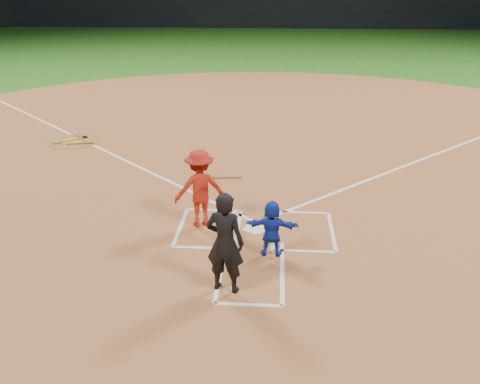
# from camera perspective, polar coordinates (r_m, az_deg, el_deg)

# --- Properties ---
(ground) EXTENTS (120.00, 120.00, 0.00)m
(ground) POSITION_cam_1_polar(r_m,az_deg,el_deg) (11.23, 1.67, -4.01)
(ground) COLOR #205B16
(ground) RESTS_ON ground
(home_plate_dirt) EXTENTS (28.00, 28.00, 0.01)m
(home_plate_dirt) POSITION_cam_1_polar(r_m,az_deg,el_deg) (16.83, 2.54, 4.97)
(home_plate_dirt) COLOR #955630
(home_plate_dirt) RESTS_ON ground
(stadium_wall_far) EXTENTS (80.00, 1.20, 3.20)m
(stadium_wall_far) POSITION_cam_1_polar(r_m,az_deg,el_deg) (58.19, 3.79, 18.64)
(stadium_wall_far) COLOR black
(stadium_wall_far) RESTS_ON ground
(home_plate) EXTENTS (0.60, 0.60, 0.02)m
(home_plate) POSITION_cam_1_polar(r_m,az_deg,el_deg) (11.22, 1.67, -3.92)
(home_plate) COLOR white
(home_plate) RESTS_ON home_plate_dirt
(on_deck_circle) EXTENTS (1.70, 1.70, 0.01)m
(on_deck_circle) POSITION_cam_1_polar(r_m,az_deg,el_deg) (18.03, -17.25, 5.19)
(on_deck_circle) COLOR brown
(on_deck_circle) RESTS_ON home_plate_dirt
(on_deck_logo) EXTENTS (0.80, 0.80, 0.00)m
(on_deck_logo) POSITION_cam_1_polar(r_m,az_deg,el_deg) (18.03, -17.25, 5.21)
(on_deck_logo) COLOR gold
(on_deck_logo) RESTS_ON on_deck_circle
(on_deck_bat_a) EXTENTS (0.54, 0.72, 0.06)m
(on_deck_bat_a) POSITION_cam_1_polar(r_m,az_deg,el_deg) (18.20, -16.55, 5.54)
(on_deck_bat_a) COLOR #955D36
(on_deck_bat_a) RESTS_ON on_deck_circle
(on_deck_bat_b) EXTENTS (0.65, 0.63, 0.06)m
(on_deck_bat_b) POSITION_cam_1_polar(r_m,az_deg,el_deg) (18.01, -17.97, 5.21)
(on_deck_bat_b) COLOR #A2743B
(on_deck_bat_b) RESTS_ON on_deck_circle
(on_deck_bat_c) EXTENTS (0.84, 0.23, 0.06)m
(on_deck_bat_c) POSITION_cam_1_polar(r_m,az_deg,el_deg) (17.65, -16.68, 5.03)
(on_deck_bat_c) COLOR olive
(on_deck_bat_c) RESTS_ON on_deck_circle
(bat_weight_donut) EXTENTS (0.19, 0.19, 0.05)m
(bat_weight_donut) POSITION_cam_1_polar(r_m,az_deg,el_deg) (18.31, -16.25, 5.65)
(bat_weight_donut) COLOR black
(bat_weight_donut) RESTS_ON on_deck_circle
(catcher) EXTENTS (1.03, 0.39, 1.09)m
(catcher) POSITION_cam_1_polar(r_m,az_deg,el_deg) (10.01, 3.40, -3.90)
(catcher) COLOR #1632B3
(catcher) RESTS_ON home_plate_dirt
(umpire) EXTENTS (0.72, 0.55, 1.76)m
(umpire) POSITION_cam_1_polar(r_m,az_deg,el_deg) (8.75, -1.61, -5.43)
(umpire) COLOR black
(umpire) RESTS_ON home_plate_dirt
(chalk_markings) EXTENTS (28.35, 17.32, 0.01)m
(chalk_markings) POSITION_cam_1_polar(r_m,az_deg,el_deg) (16.15, 2.47, 4.26)
(chalk_markings) COLOR white
(chalk_markings) RESTS_ON home_plate_dirt
(batter_at_plate) EXTENTS (1.49, 0.96, 1.66)m
(batter_at_plate) POSITION_cam_1_polar(r_m,az_deg,el_deg) (11.13, -4.30, 0.42)
(batter_at_plate) COLOR #AF1F13
(batter_at_plate) RESTS_ON home_plate_dirt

